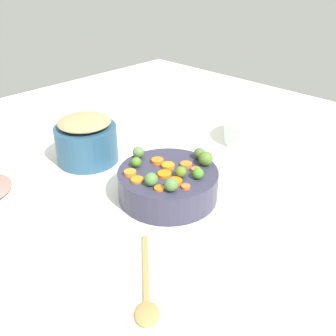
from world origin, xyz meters
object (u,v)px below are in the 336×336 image
serving_bowl_carrots (168,184)px  metal_pot (88,143)px  wooden_spoon (147,296)px  casserole_dish (254,131)px

serving_bowl_carrots → metal_pot: (-0.03, 0.36, 0.02)m
metal_pot → wooden_spoon: 0.66m
metal_pot → casserole_dish: 0.63m
serving_bowl_carrots → casserole_dish: size_ratio=1.28×
serving_bowl_carrots → casserole_dish: (0.50, 0.03, -0.00)m
wooden_spoon → casserole_dish: (0.81, 0.27, 0.04)m
wooden_spoon → casserole_dish: casserole_dish is taller
serving_bowl_carrots → casserole_dish: 0.50m
metal_pot → serving_bowl_carrots: bearing=-85.4°
wooden_spoon → metal_pot: bearing=65.0°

